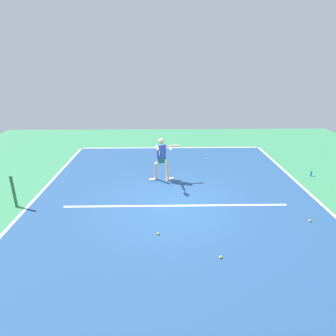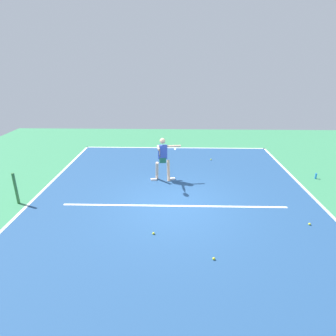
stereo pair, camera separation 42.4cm
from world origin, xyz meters
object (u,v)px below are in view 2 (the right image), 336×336
net_post (16,189)px  tennis_ball_near_player (214,259)px  tennis_player (163,157)px  tennis_ball_far_corner (211,159)px  tennis_ball_centre_court (154,233)px  tennis_ball_by_sideline (310,224)px  water_bottle (316,176)px

net_post → tennis_ball_near_player: (-6.06, 2.64, -0.50)m
tennis_player → tennis_ball_far_corner: 3.39m
tennis_ball_near_player → tennis_ball_centre_court: same height
tennis_player → tennis_ball_by_sideline: bearing=137.2°
tennis_ball_near_player → water_bottle: (-4.65, -5.00, 0.08)m
net_post → tennis_ball_centre_court: 4.88m
net_post → tennis_ball_near_player: bearing=156.4°
tennis_ball_by_sideline → water_bottle: 3.84m
tennis_player → tennis_ball_far_corner: size_ratio=25.90×
net_post → tennis_ball_far_corner: size_ratio=16.21×
tennis_ball_centre_court → tennis_ball_by_sideline: bearing=-172.5°
tennis_ball_centre_court → tennis_ball_far_corner: bearing=-110.2°
net_post → tennis_ball_near_player: 6.63m
net_post → tennis_ball_by_sideline: bearing=173.2°
tennis_ball_centre_court → tennis_ball_near_player: bearing=146.3°
tennis_player → tennis_ball_centre_court: 3.79m
net_post → tennis_ball_far_corner: net_post is taller
tennis_ball_near_player → water_bottle: bearing=-132.9°
tennis_ball_by_sideline → tennis_ball_centre_court: (4.42, 0.58, 0.00)m
tennis_ball_by_sideline → water_bottle: water_bottle is taller
tennis_player → tennis_ball_centre_court: bearing=81.3°
tennis_ball_near_player → tennis_player: bearing=-73.3°
tennis_ball_near_player → tennis_ball_centre_court: 1.80m
tennis_player → tennis_ball_far_corner: bearing=-138.6°
tennis_ball_far_corner → net_post: bearing=33.3°
tennis_ball_centre_court → water_bottle: (-6.15, -4.01, 0.08)m
tennis_ball_by_sideline → net_post: bearing=-6.8°
net_post → tennis_ball_centre_court: bearing=160.1°
net_post → tennis_ball_far_corner: (-6.81, -4.48, -0.50)m
water_bottle → tennis_ball_centre_court: bearing=33.1°
tennis_ball_centre_court → net_post: bearing=-19.9°
tennis_ball_centre_court → water_bottle: size_ratio=0.30×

